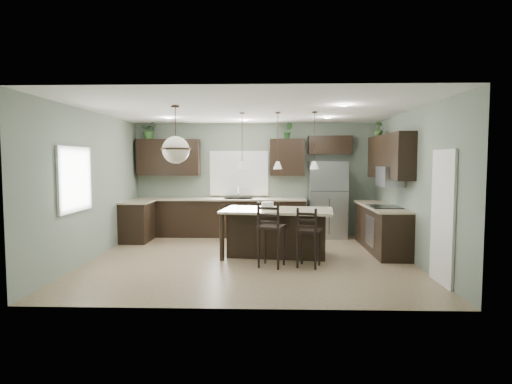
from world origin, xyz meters
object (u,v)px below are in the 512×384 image
at_px(bar_stool_center, 272,234).
at_px(bar_stool_right, 309,237).
at_px(serving_dish, 267,205).
at_px(refrigerator, 327,199).
at_px(kitchen_island, 277,233).
at_px(plant_back_left, 150,130).

bearing_deg(bar_stool_center, bar_stool_right, 17.62).
xyz_separation_m(serving_dish, bar_stool_center, (0.08, -0.87, -0.41)).
bearing_deg(bar_stool_center, serving_dish, 113.04).
xyz_separation_m(refrigerator, kitchen_island, (-1.25, -2.14, -0.46)).
height_order(bar_stool_right, plant_back_left, plant_back_left).
height_order(refrigerator, serving_dish, refrigerator).
relative_size(kitchen_island, bar_stool_right, 1.99).
distance_m(bar_stool_center, plant_back_left, 4.80).
distance_m(refrigerator, bar_stool_right, 3.10).
relative_size(kitchen_island, serving_dish, 8.80).
bearing_deg(bar_stool_right, plant_back_left, 157.44).
height_order(kitchen_island, bar_stool_center, bar_stool_center).
height_order(refrigerator, kitchen_island, refrigerator).
relative_size(kitchen_island, bar_stool_center, 1.81).
xyz_separation_m(bar_stool_right, plant_back_left, (-3.66, 3.15, 2.09)).
relative_size(refrigerator, bar_stool_right, 1.75).
xyz_separation_m(serving_dish, bar_stool_right, (0.73, -0.88, -0.47)).
bearing_deg(serving_dish, bar_stool_center, -84.94).
relative_size(serving_dish, plant_back_left, 0.55).
distance_m(refrigerator, plant_back_left, 4.70).
bearing_deg(kitchen_island, bar_stool_right, -50.89).
bearing_deg(kitchen_island, serving_dish, 180.00).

